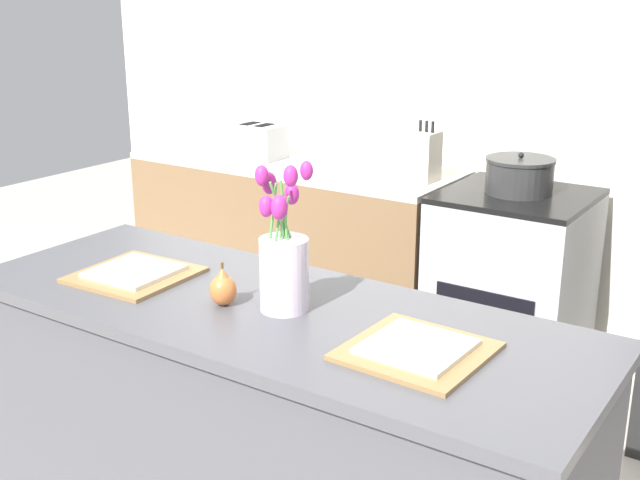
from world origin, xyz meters
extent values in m
cube|color=silver|center=(0.00, 2.00, 1.35)|extent=(5.20, 0.08, 2.70)
cube|color=#4C4C51|center=(0.00, 0.00, 0.43)|extent=(1.76, 0.62, 0.86)
cube|color=#4C4C51|center=(0.00, 0.00, 0.88)|extent=(1.80, 0.66, 0.03)
cube|color=brown|center=(-1.06, 1.60, 0.43)|extent=(1.68, 0.60, 0.85)
cube|color=beige|center=(-1.06, 1.60, 0.87)|extent=(1.68, 0.60, 0.03)
cube|color=#B2B5B7|center=(0.10, 1.60, 0.43)|extent=(0.60, 0.60, 0.86)
cube|color=black|center=(0.10, 1.60, 0.87)|extent=(0.60, 0.60, 0.02)
cube|color=black|center=(0.10, 1.30, 0.40)|extent=(0.42, 0.01, 0.28)
cylinder|color=silver|center=(0.05, 0.01, 0.99)|extent=(0.13, 0.13, 0.20)
cylinder|color=#569E4C|center=(0.06, 0.01, 1.09)|extent=(0.04, 0.01, 0.30)
ellipsoid|color=#B22889|center=(0.08, 0.00, 1.26)|extent=(0.04, 0.04, 0.06)
cylinder|color=#569E4C|center=(0.06, 0.02, 1.10)|extent=(0.05, 0.10, 0.30)
ellipsoid|color=#B22889|center=(0.08, 0.07, 1.26)|extent=(0.03, 0.03, 0.05)
cylinder|color=#569E4C|center=(0.05, 0.02, 1.06)|extent=(0.03, 0.09, 0.23)
ellipsoid|color=#B22889|center=(0.04, 0.07, 1.19)|extent=(0.04, 0.04, 0.06)
cylinder|color=#569E4C|center=(0.03, 0.01, 1.08)|extent=(0.08, 0.03, 0.26)
ellipsoid|color=#B22889|center=(-0.01, 0.02, 1.23)|extent=(0.04, 0.04, 0.06)
cylinder|color=#569E4C|center=(0.02, -0.01, 1.09)|extent=(0.04, 0.02, 0.29)
ellipsoid|color=#B22889|center=(0.00, -0.02, 1.25)|extent=(0.04, 0.04, 0.05)
cylinder|color=#569E4C|center=(0.04, -0.03, 1.06)|extent=(0.01, 0.05, 0.23)
ellipsoid|color=#B22889|center=(0.04, -0.05, 1.19)|extent=(0.04, 0.04, 0.06)
cylinder|color=#569E4C|center=(0.05, 0.00, 1.06)|extent=(0.04, 0.08, 0.22)
ellipsoid|color=#B22889|center=(0.07, -0.04, 1.19)|extent=(0.04, 0.04, 0.07)
ellipsoid|color=#C66B33|center=(-0.11, -0.06, 0.94)|extent=(0.07, 0.07, 0.08)
cone|color=#C66B33|center=(-0.11, -0.06, 0.98)|extent=(0.04, 0.04, 0.03)
cylinder|color=brown|center=(-0.11, -0.06, 1.01)|extent=(0.01, 0.01, 0.02)
cube|color=olive|center=(-0.47, -0.04, 0.90)|extent=(0.32, 0.32, 0.01)
cube|color=silver|center=(-0.47, -0.04, 0.91)|extent=(0.23, 0.23, 0.01)
cube|color=olive|center=(0.47, -0.04, 0.90)|extent=(0.32, 0.32, 0.01)
cube|color=silver|center=(0.47, -0.04, 0.91)|extent=(0.23, 0.23, 0.01)
cube|color=#B7BABC|center=(-1.26, 1.56, 0.97)|extent=(0.26, 0.18, 0.17)
cube|color=black|center=(-1.30, 1.56, 1.05)|extent=(0.05, 0.11, 0.01)
cube|color=black|center=(-1.21, 1.56, 1.05)|extent=(0.05, 0.11, 0.01)
cube|color=black|center=(-1.40, 1.56, 0.99)|extent=(0.02, 0.02, 0.02)
cylinder|color=#2D2D2D|center=(0.10, 1.60, 0.95)|extent=(0.28, 0.28, 0.14)
cylinder|color=#2D2D2D|center=(0.10, 1.60, 1.02)|extent=(0.29, 0.29, 0.01)
sphere|color=black|center=(0.10, 1.60, 1.04)|extent=(0.02, 0.02, 0.02)
cube|color=beige|center=(-0.33, 1.58, 0.99)|extent=(0.10, 0.14, 0.22)
cylinder|color=black|center=(-0.36, 1.58, 1.13)|extent=(0.01, 0.01, 0.05)
cylinder|color=black|center=(-0.33, 1.58, 1.13)|extent=(0.01, 0.01, 0.05)
cylinder|color=black|center=(-0.30, 1.58, 1.13)|extent=(0.01, 0.01, 0.05)
camera|label=1|loc=(1.22, -1.58, 1.71)|focal=45.00mm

